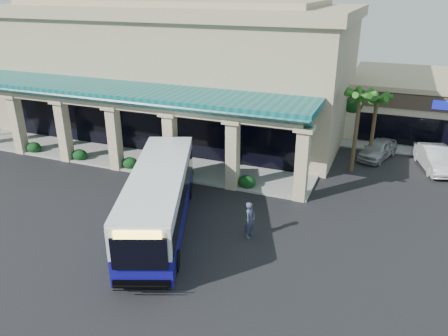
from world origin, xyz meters
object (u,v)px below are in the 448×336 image
at_px(transit_bus, 160,200).
at_px(car_silver, 378,149).
at_px(car_white, 435,158).
at_px(pedestrian, 250,220).

xyz_separation_m(transit_bus, car_silver, (10.43, 15.41, -0.94)).
bearing_deg(transit_bus, car_white, 24.22).
bearing_deg(transit_bus, car_silver, 34.70).
bearing_deg(car_white, pedestrian, -140.29).
xyz_separation_m(pedestrian, car_silver, (5.54, 14.53, -0.26)).
height_order(transit_bus, car_silver, transit_bus).
height_order(transit_bus, car_white, transit_bus).
bearing_deg(pedestrian, car_white, -24.91).
bearing_deg(car_silver, car_white, 8.32).
relative_size(transit_bus, car_white, 2.38).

